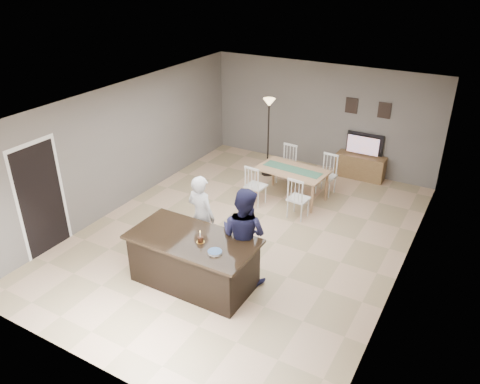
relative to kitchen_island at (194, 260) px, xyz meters
The scene contains 14 objects.
floor 1.86m from the kitchen_island, 90.00° to the left, with size 8.00×8.00×0.00m, color tan.
room_shell 2.18m from the kitchen_island, 90.00° to the left, with size 8.00×8.00×8.00m.
kitchen_island is the anchor object (origin of this frame).
tv_console 5.70m from the kitchen_island, 77.84° to the left, with size 1.20×0.40×0.60m, color brown.
television 5.78m from the kitchen_island, 77.99° to the left, with size 0.91×0.12×0.53m, color black.
tv_screen_glow 5.70m from the kitchen_island, 77.82° to the left, with size 0.78×0.78×0.00m, color orange.
picture_frames 6.03m from the kitchen_island, 78.74° to the left, with size 1.10×0.02×0.38m.
doorway 3.14m from the kitchen_island, behind, with size 0.00×2.10×2.65m.
woman 0.95m from the kitchen_island, 114.75° to the left, with size 0.59×0.38×1.60m, color silver.
man 0.95m from the kitchen_island, 39.92° to the left, with size 0.84×0.65×1.72m, color #1C1C3E.
birthday_cake 0.53m from the kitchen_island, 11.29° to the right, with size 0.13×0.13×0.21m.
plate_stack 0.75m from the kitchen_island, 18.56° to the right, with size 0.23×0.23×0.04m.
dining_table 3.68m from the kitchen_island, 87.45° to the left, with size 1.63×1.87×0.95m.
floor_lamp 4.81m from the kitchen_island, 101.26° to the left, with size 0.30×0.30×1.98m.
Camera 1 is at (3.88, -7.05, 5.04)m, focal length 35.00 mm.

